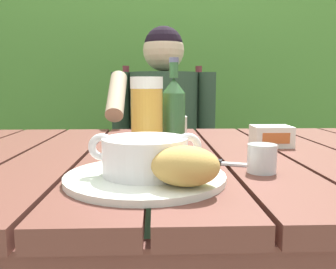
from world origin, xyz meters
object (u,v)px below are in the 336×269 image
at_px(beer_bottle, 174,114).
at_px(table_knife, 220,163).
at_px(soup_bowl, 145,155).
at_px(diner_bowl, 166,124).
at_px(bread_roll, 185,166).
at_px(water_glass_small, 262,158).
at_px(beer_glass, 147,117).
at_px(butter_tub, 271,136).
at_px(person_eating, 163,133).
at_px(serving_plate, 145,177).
at_px(chair_near_diner, 163,168).

height_order(beer_bottle, table_knife, beer_bottle).
bearing_deg(soup_bowl, diner_bowl, 84.77).
bearing_deg(soup_bowl, bread_roll, -49.40).
xyz_separation_m(soup_bowl, water_glass_small, (0.23, 0.05, -0.02)).
distance_m(water_glass_small, diner_bowl, 0.61).
relative_size(beer_glass, butter_tub, 1.78).
relative_size(bread_roll, beer_glass, 0.65).
relative_size(soup_bowl, beer_glass, 1.07).
distance_m(person_eating, bread_roll, 1.06).
xyz_separation_m(bread_roll, diner_bowl, (-0.01, 0.71, -0.01)).
distance_m(serving_plate, bread_roll, 0.11).
height_order(water_glass_small, table_knife, water_glass_small).
bearing_deg(diner_bowl, soup_bowl, -95.23).
bearing_deg(butter_tub, diner_bowl, 134.72).
relative_size(beer_glass, water_glass_small, 3.32).
bearing_deg(beer_glass, table_knife, -28.67).
bearing_deg(water_glass_small, bread_roll, -142.17).
relative_size(bread_roll, water_glass_small, 2.14).
relative_size(serving_plate, diner_bowl, 1.94).
height_order(soup_bowl, diner_bowl, soup_bowl).
bearing_deg(beer_glass, beer_bottle, 31.53).
xyz_separation_m(serving_plate, beer_glass, (-0.00, 0.21, 0.09)).
relative_size(soup_bowl, water_glass_small, 3.54).
height_order(beer_glass, butter_tub, beer_glass).
distance_m(soup_bowl, water_glass_small, 0.24).
bearing_deg(chair_near_diner, diner_bowl, -90.00).
distance_m(chair_near_diner, butter_tub, 0.93).
height_order(person_eating, beer_glass, person_eating).
height_order(soup_bowl, beer_bottle, beer_bottle).
height_order(bread_roll, beer_glass, beer_glass).
height_order(serving_plate, bread_roll, bread_roll).
relative_size(water_glass_small, butter_tub, 0.54).
bearing_deg(diner_bowl, chair_near_diner, 90.00).
distance_m(person_eating, soup_bowl, 0.98).
xyz_separation_m(serving_plate, table_knife, (0.16, 0.12, -0.00)).
bearing_deg(bread_roll, water_glass_small, 37.83).
bearing_deg(beer_glass, bread_roll, -76.59).
xyz_separation_m(chair_near_diner, beer_glass, (-0.06, -0.97, 0.36)).
distance_m(bread_roll, beer_glass, 0.30).
xyz_separation_m(chair_near_diner, person_eating, (-0.00, -0.20, 0.22)).
bearing_deg(butter_tub, chair_near_diner, 109.07).
height_order(chair_near_diner, table_knife, chair_near_diner).
xyz_separation_m(person_eating, soup_bowl, (-0.05, -0.97, 0.10)).
distance_m(bread_roll, butter_tub, 0.50).
xyz_separation_m(beer_bottle, water_glass_small, (0.17, -0.20, -0.07)).
bearing_deg(beer_bottle, diner_bowl, 91.08).
bearing_deg(soup_bowl, serving_plate, 180.00).
bearing_deg(serving_plate, beer_glass, 90.48).
bearing_deg(serving_plate, person_eating, 86.79).
xyz_separation_m(water_glass_small, diner_bowl, (-0.17, 0.58, 0.00)).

